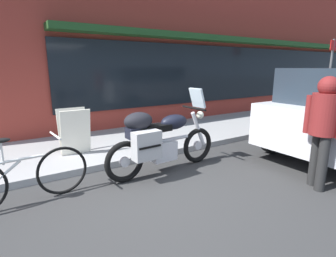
{
  "coord_description": "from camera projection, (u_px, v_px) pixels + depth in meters",
  "views": [
    {
      "loc": [
        -1.58,
        -2.91,
        1.78
      ],
      "look_at": [
        0.94,
        0.97,
        0.7
      ],
      "focal_mm": 28.33,
      "sensor_mm": 36.0,
      "label": 1
    }
  ],
  "objects": [
    {
      "name": "ground_plane",
      "position": [
        149.0,
        200.0,
        3.62
      ],
      "size": [
        80.0,
        80.0,
        0.0
      ],
      "primitive_type": "plane",
      "color": "#313131"
    },
    {
      "name": "storefront_building",
      "position": [
        270.0,
        40.0,
        10.38
      ],
      "size": [
        23.39,
        0.9,
        5.68
      ],
      "color": "maroon",
      "rests_on": "ground_plane"
    },
    {
      "name": "sidewalk_curb",
      "position": [
        315.0,
        111.0,
        10.54
      ],
      "size": [
        30.0,
        2.51,
        0.12
      ],
      "color": "#9A9A9A",
      "rests_on": "ground_plane"
    },
    {
      "name": "touring_motorcycle",
      "position": [
        159.0,
        139.0,
        4.41
      ],
      "size": [
        2.2,
        0.73,
        1.41
      ],
      "color": "black",
      "rests_on": "ground_plane"
    },
    {
      "name": "parked_bicycle",
      "position": [
        22.0,
        178.0,
        3.44
      ],
      "size": [
        1.71,
        0.48,
        0.94
      ],
      "color": "black",
      "rests_on": "ground_plane"
    },
    {
      "name": "pedestrian_walking",
      "position": [
        324.0,
        120.0,
        3.78
      ],
      "size": [
        0.4,
        0.56,
        1.66
      ],
      "color": "black",
      "rests_on": "ground_plane"
    },
    {
      "name": "sandwich_board_sign",
      "position": [
        74.0,
        131.0,
        5.13
      ],
      "size": [
        0.55,
        0.4,
        0.88
      ],
      "color": "silver",
      "rests_on": "sidewalk_curb"
    },
    {
      "name": "parking_sign_pole",
      "position": [
        330.0,
        72.0,
        8.91
      ],
      "size": [
        0.44,
        0.07,
        2.55
      ],
      "color": "#59595B",
      "rests_on": "sidewalk_curb"
    }
  ]
}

